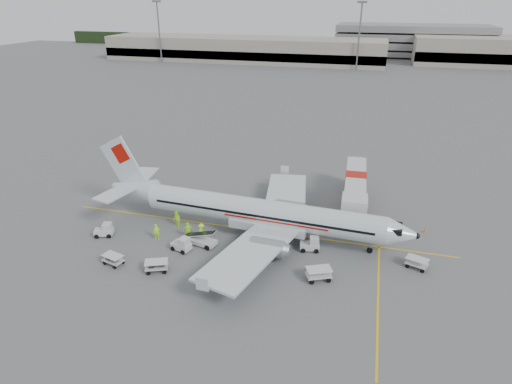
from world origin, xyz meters
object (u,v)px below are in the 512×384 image
tug_mid (181,244)px  tug_aft (103,230)px  aircraft (262,196)px  belt_loader (201,234)px  tug_fore (310,244)px  jet_bridge (354,191)px

tug_mid → tug_aft: bearing=-166.5°
aircraft → belt_loader: size_ratio=7.76×
tug_mid → tug_aft: tug_mid is taller
tug_fore → tug_aft: bearing=177.2°
belt_loader → tug_mid: bearing=-121.9°
belt_loader → tug_aft: 11.07m
belt_loader → tug_aft: size_ratio=2.27×
jet_bridge → tug_fore: 12.11m
tug_fore → tug_mid: bearing=-175.4°
jet_bridge → tug_mid: jet_bridge is taller
belt_loader → jet_bridge: bearing=54.4°
tug_aft → jet_bridge: bearing=10.8°
aircraft → tug_mid: bearing=-141.1°
tug_mid → tug_aft: (-9.42, 0.44, -0.02)m
aircraft → belt_loader: 7.63m
tug_aft → belt_loader: bearing=-12.3°
jet_bridge → belt_loader: size_ratio=3.76×
aircraft → tug_aft: size_ratio=17.62×
aircraft → tug_aft: aircraft is taller
belt_loader → tug_fore: 11.46m
belt_loader → tug_mid: belt_loader is taller
jet_bridge → tug_mid: bearing=-140.1°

